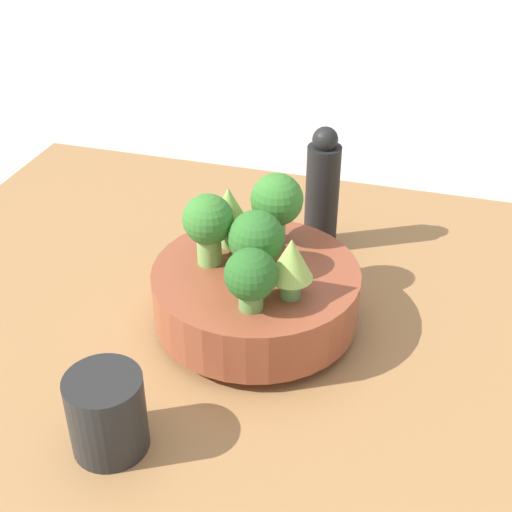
% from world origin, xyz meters
% --- Properties ---
extents(ground_plane, '(6.00, 6.00, 0.00)m').
position_xyz_m(ground_plane, '(0.00, 0.00, 0.00)').
color(ground_plane, beige).
extents(table, '(0.94, 0.74, 0.04)m').
position_xyz_m(table, '(0.00, 0.00, 0.02)').
color(table, '#9E7042').
rests_on(table, ground_plane).
extents(bowl, '(0.24, 0.24, 0.08)m').
position_xyz_m(bowl, '(0.03, -0.03, 0.08)').
color(bowl, brown).
rests_on(bowl, table).
extents(romanesco_piece_near, '(0.05, 0.05, 0.07)m').
position_xyz_m(romanesco_piece_near, '(0.08, -0.07, 0.16)').
color(romanesco_piece_near, '#609347').
rests_on(romanesco_piece_near, bowl).
extents(broccoli_floret_back, '(0.06, 0.06, 0.09)m').
position_xyz_m(broccoli_floret_back, '(0.04, 0.04, 0.17)').
color(broccoli_floret_back, '#6BA34C').
rests_on(broccoli_floret_back, bowl).
extents(broccoli_floret_front, '(0.06, 0.06, 0.07)m').
position_xyz_m(broccoli_floret_front, '(0.05, -0.10, 0.16)').
color(broccoli_floret_front, '#609347').
rests_on(broccoli_floret_front, bowl).
extents(broccoli_floret_left, '(0.06, 0.06, 0.09)m').
position_xyz_m(broccoli_floret_left, '(-0.02, -0.03, 0.17)').
color(broccoli_floret_left, '#7AB256').
rests_on(broccoli_floret_left, bowl).
extents(broccoli_floret_center, '(0.06, 0.06, 0.08)m').
position_xyz_m(broccoli_floret_center, '(0.03, -0.03, 0.16)').
color(broccoli_floret_center, '#609347').
rests_on(broccoli_floret_center, bowl).
extents(romanesco_piece_far, '(0.04, 0.04, 0.08)m').
position_xyz_m(romanesco_piece_far, '(-0.01, 0.01, 0.17)').
color(romanesco_piece_far, '#7AB256').
rests_on(romanesco_piece_far, bowl).
extents(cup, '(0.07, 0.07, 0.08)m').
position_xyz_m(cup, '(-0.05, -0.25, 0.08)').
color(cup, black).
rests_on(cup, table).
extents(pepper_mill, '(0.05, 0.05, 0.18)m').
position_xyz_m(pepper_mill, '(0.07, 0.17, 0.12)').
color(pepper_mill, black).
rests_on(pepper_mill, table).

